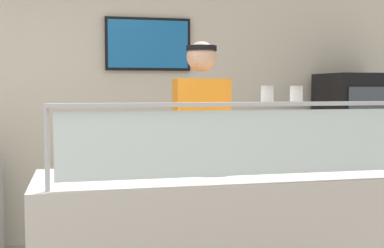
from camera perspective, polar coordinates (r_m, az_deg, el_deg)
The scene contains 8 objects.
shop_rear_unit at distance 4.92m, azimuth -3.85°, elevation 3.11°, with size 6.41×0.13×2.70m.
sneeze_guard at distance 2.59m, azimuth 4.47°, elevation -0.85°, with size 1.83×0.06×0.41m.
pizza_tray at distance 2.99m, azimuth 1.63°, elevation -4.97°, with size 0.40×0.40×0.04m.
pizza_server at distance 2.96m, azimuth 1.30°, elevation -4.62°, with size 0.07×0.28×0.01m, color #ADAFB7.
parmesan_shaker at distance 2.64m, azimuth 8.37°, elevation 3.22°, with size 0.06×0.06×0.08m.
pepper_flake_shaker at distance 2.70m, azimuth 11.53°, elevation 3.19°, with size 0.07×0.07×0.08m.
worker_figure at distance 3.63m, azimuth 1.13°, elevation -2.76°, with size 0.41×0.50×1.76m.
drink_fridge at distance 5.19m, azimuth 18.01°, elevation -3.34°, with size 0.69×0.64×1.57m.
Camera 1 is at (0.24, -2.41, 1.43)m, focal length 47.89 mm.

